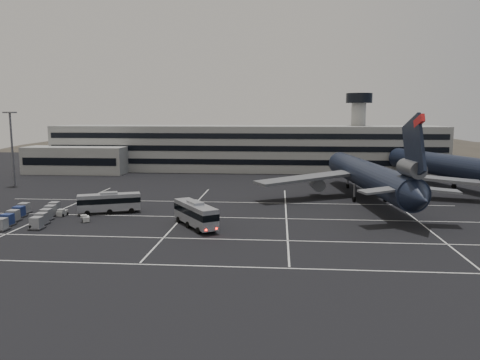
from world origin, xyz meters
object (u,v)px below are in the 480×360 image
at_px(trijet_main, 368,175).
at_px(bus_near, 195,213).
at_px(bus_far, 109,202).
at_px(uld_cluster, 30,215).
at_px(tug_a, 62,213).

distance_m(trijet_main, bus_near, 40.61).
relative_size(bus_far, uld_cluster, 0.69).
xyz_separation_m(trijet_main, bus_near, (-31.44, -25.53, -2.97)).
bearing_deg(uld_cluster, bus_near, -4.06).
height_order(bus_near, bus_far, bus_near).
xyz_separation_m(bus_near, bus_far, (-17.40, 9.01, -0.16)).
bearing_deg(bus_near, trijet_main, 5.65).
xyz_separation_m(trijet_main, uld_cluster, (-60.02, -23.50, -4.31)).
height_order(trijet_main, tug_a, trijet_main).
height_order(tug_a, uld_cluster, uld_cluster).
distance_m(trijet_main, uld_cluster, 64.60).
xyz_separation_m(bus_far, tug_a, (-7.50, -2.98, -1.54)).
xyz_separation_m(bus_near, tug_a, (-24.90, 6.03, -1.70)).
distance_m(bus_near, bus_far, 19.59).
distance_m(bus_far, tug_a, 8.22).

